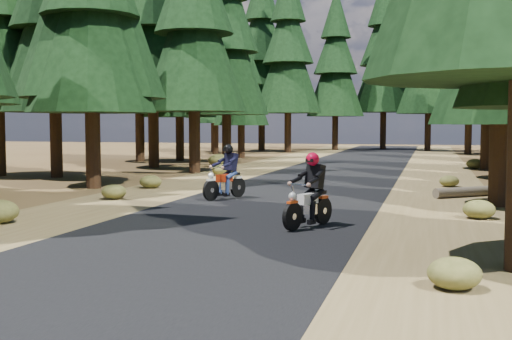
{
  "coord_description": "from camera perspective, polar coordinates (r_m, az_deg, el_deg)",
  "views": [
    {
      "loc": [
        4.28,
        -14.16,
        2.25
      ],
      "look_at": [
        0.0,
        1.5,
        1.1
      ],
      "focal_mm": 45.0,
      "sensor_mm": 36.0,
      "label": 1
    }
  ],
  "objects": [
    {
      "name": "rider_lead",
      "position": [
        14.02,
        4.67,
        -2.93
      ],
      "size": [
        1.23,
        1.9,
        1.63
      ],
      "rotation": [
        0.0,
        0.0,
        2.73
      ],
      "color": "white",
      "rests_on": "road"
    },
    {
      "name": "rider_follow",
      "position": [
        19.36,
        -2.8,
        -0.98
      ],
      "size": [
        1.28,
        1.91,
        1.65
      ],
      "rotation": [
        0.0,
        0.0,
        2.71
      ],
      "color": "maroon",
      "rests_on": "road"
    },
    {
      "name": "log_near",
      "position": [
        21.95,
        20.84,
        -1.68
      ],
      "size": [
        4.17,
        3.5,
        0.32
      ],
      "primitive_type": "cylinder",
      "rotation": [
        0.0,
        1.57,
        0.69
      ],
      "color": "#4C4233",
      "rests_on": "ground"
    },
    {
      "name": "pine_forest",
      "position": [
        35.91,
        8.43,
        13.05
      ],
      "size": [
        34.59,
        55.08,
        16.32
      ],
      "color": "black",
      "rests_on": "ground"
    },
    {
      "name": "understory_shrubs",
      "position": [
        23.23,
        5.67,
        -0.86
      ],
      "size": [
        15.83,
        29.53,
        0.68
      ],
      "color": "#474C1E",
      "rests_on": "ground"
    },
    {
      "name": "shoulder_r",
      "position": [
        19.29,
        16.15,
        -2.8
      ],
      "size": [
        3.2,
        100.0,
        0.01
      ],
      "primitive_type": "cube",
      "color": "brown",
      "rests_on": "ground"
    },
    {
      "name": "shoulder_l",
      "position": [
        21.23,
        -9.54,
        -2.08
      ],
      "size": [
        3.2,
        100.0,
        0.01
      ],
      "primitive_type": "cube",
      "color": "brown",
      "rests_on": "ground"
    },
    {
      "name": "road",
      "position": [
        19.76,
        2.68,
        -2.47
      ],
      "size": [
        6.0,
        100.0,
        0.01
      ],
      "primitive_type": "cube",
      "color": "black",
      "rests_on": "ground"
    },
    {
      "name": "ground",
      "position": [
        14.96,
        -1.52,
        -4.6
      ],
      "size": [
        120.0,
        120.0,
        0.0
      ],
      "primitive_type": "plane",
      "color": "#422F17",
      "rests_on": "ground"
    }
  ]
}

